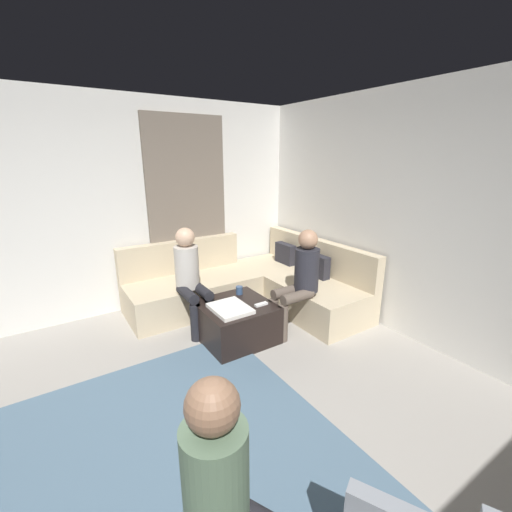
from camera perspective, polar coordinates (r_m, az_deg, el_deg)
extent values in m
cube|color=gray|center=(2.59, -12.96, -35.60)|extent=(6.00, 6.00, 0.10)
cube|color=silver|center=(3.77, 31.90, 4.45)|extent=(6.00, 0.12, 2.70)
cube|color=silver|center=(4.55, -27.42, 6.79)|extent=(0.12, 6.00, 2.70)
cube|color=#726659|center=(4.78, -11.43, 7.49)|extent=(0.06, 1.10, 2.50)
cube|color=slate|center=(2.70, -12.49, -31.12)|extent=(2.60, 2.20, 0.01)
cube|color=#C6B593|center=(4.72, 6.92, -5.53)|extent=(2.10, 0.85, 0.42)
cube|color=#C6B593|center=(4.81, 10.35, 0.21)|extent=(2.10, 0.14, 0.45)
cube|color=#C6B593|center=(4.61, -10.60, -6.29)|extent=(0.85, 1.70, 0.42)
cube|color=#C6B593|center=(4.78, -12.54, -0.04)|extent=(0.14, 1.70, 0.45)
cube|color=#26262D|center=(5.09, 4.96, 0.10)|extent=(0.36, 0.12, 0.36)
cube|color=#26262D|center=(4.58, 10.35, -2.00)|extent=(0.36, 0.12, 0.36)
cube|color=black|center=(3.83, -3.46, -10.99)|extent=(0.76, 0.76, 0.42)
cube|color=white|center=(3.60, -4.40, -8.84)|extent=(0.44, 0.36, 0.04)
cylinder|color=#334C72|center=(3.97, -2.85, -5.81)|extent=(0.08, 0.08, 0.10)
cube|color=white|center=(3.70, 0.88, -8.18)|extent=(0.05, 0.15, 0.02)
cylinder|color=brown|center=(3.80, 4.52, -11.27)|extent=(0.12, 0.12, 0.42)
cylinder|color=brown|center=(3.92, 2.89, -10.26)|extent=(0.12, 0.12, 0.42)
cylinder|color=brown|center=(3.79, 7.02, -6.84)|extent=(0.12, 0.40, 0.12)
cylinder|color=brown|center=(3.92, 5.33, -5.98)|extent=(0.12, 0.40, 0.12)
cylinder|color=#26262D|center=(3.89, 8.56, -2.35)|extent=(0.28, 0.28, 0.50)
sphere|color=tan|center=(3.79, 8.80, 2.80)|extent=(0.22, 0.22, 0.22)
cylinder|color=black|center=(3.92, -7.70, -10.44)|extent=(0.12, 0.12, 0.42)
cylinder|color=black|center=(3.86, -10.15, -11.04)|extent=(0.12, 0.12, 0.42)
cylinder|color=black|center=(3.97, -9.11, -5.83)|extent=(0.40, 0.12, 0.12)
cylinder|color=black|center=(3.91, -11.52, -6.34)|extent=(0.40, 0.12, 0.12)
cylinder|color=beige|center=(4.03, -11.61, -1.85)|extent=(0.28, 0.28, 0.50)
sphere|color=#D8AD8C|center=(3.93, -11.92, 3.14)|extent=(0.22, 0.22, 0.22)
cylinder|color=#597259|center=(1.67, -6.88, -33.28)|extent=(0.28, 0.28, 0.50)
sphere|color=#8C664C|center=(1.42, -7.43, -23.86)|extent=(0.22, 0.22, 0.22)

